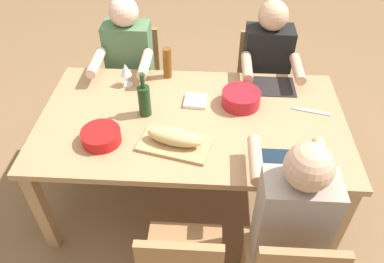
{
  "coord_description": "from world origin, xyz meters",
  "views": [
    {
      "loc": [
        0.1,
        -1.77,
        2.23
      ],
      "look_at": [
        0.0,
        0.0,
        0.63
      ],
      "focal_mm": 35.16,
      "sensor_mm": 36.0,
      "label": 1
    }
  ],
  "objects_px": {
    "wine_glass": "(126,70)",
    "diner_far_left": "(129,64)",
    "diner_near_right": "(290,216)",
    "dining_table": "(192,127)",
    "chair_far_left": "(136,74)",
    "wine_bottle": "(144,100)",
    "cutting_board": "(175,144)",
    "napkin_stack": "(195,101)",
    "chair_far_right": "(261,79)",
    "beer_bottle": "(167,63)",
    "bread_loaf": "(174,137)",
    "diner_far_right": "(266,68)",
    "serving_bowl_greens": "(241,98)",
    "serving_bowl_salad": "(101,136)"
  },
  "relations": [
    {
      "from": "wine_glass",
      "to": "diner_far_left",
      "type": "bearing_deg",
      "value": 99.72
    },
    {
      "from": "diner_near_right",
      "to": "dining_table",
      "type": "bearing_deg",
      "value": 128.13
    },
    {
      "from": "chair_far_left",
      "to": "wine_bottle",
      "type": "bearing_deg",
      "value": -74.43
    },
    {
      "from": "cutting_board",
      "to": "napkin_stack",
      "type": "xyz_separation_m",
      "value": [
        0.1,
        0.4,
        0.0
      ]
    },
    {
      "from": "diner_near_right",
      "to": "chair_far_left",
      "type": "bearing_deg",
      "value": 124.57
    },
    {
      "from": "chair_far_right",
      "to": "beer_bottle",
      "type": "bearing_deg",
      "value": -150.99
    },
    {
      "from": "bread_loaf",
      "to": "wine_bottle",
      "type": "height_order",
      "value": "wine_bottle"
    },
    {
      "from": "diner_far_right",
      "to": "bread_loaf",
      "type": "bearing_deg",
      "value": -123.59
    },
    {
      "from": "diner_near_right",
      "to": "beer_bottle",
      "type": "xyz_separation_m",
      "value": [
        -0.71,
        1.11,
        0.15
      ]
    },
    {
      "from": "chair_far_right",
      "to": "wine_bottle",
      "type": "bearing_deg",
      "value": -134.66
    },
    {
      "from": "serving_bowl_greens",
      "to": "bread_loaf",
      "type": "distance_m",
      "value": 0.56
    },
    {
      "from": "diner_far_right",
      "to": "beer_bottle",
      "type": "xyz_separation_m",
      "value": [
        -0.71,
        -0.21,
        0.15
      ]
    },
    {
      "from": "chair_far_right",
      "to": "diner_near_right",
      "type": "xyz_separation_m",
      "value": [
        0.0,
        -1.5,
        0.21
      ]
    },
    {
      "from": "bread_loaf",
      "to": "beer_bottle",
      "type": "height_order",
      "value": "beer_bottle"
    },
    {
      "from": "diner_far_right",
      "to": "cutting_board",
      "type": "bearing_deg",
      "value": -123.59
    },
    {
      "from": "dining_table",
      "to": "diner_near_right",
      "type": "bearing_deg",
      "value": -51.87
    },
    {
      "from": "dining_table",
      "to": "serving_bowl_salad",
      "type": "relative_size",
      "value": 8.39
    },
    {
      "from": "chair_far_right",
      "to": "bread_loaf",
      "type": "distance_m",
      "value": 1.29
    },
    {
      "from": "wine_bottle",
      "to": "diner_near_right",
      "type": "bearing_deg",
      "value": -40.32
    },
    {
      "from": "serving_bowl_salad",
      "to": "beer_bottle",
      "type": "xyz_separation_m",
      "value": [
        0.31,
        0.68,
        0.07
      ]
    },
    {
      "from": "diner_far_right",
      "to": "napkin_stack",
      "type": "height_order",
      "value": "diner_far_right"
    },
    {
      "from": "chair_far_left",
      "to": "serving_bowl_greens",
      "type": "relative_size",
      "value": 3.49
    },
    {
      "from": "diner_far_right",
      "to": "wine_bottle",
      "type": "bearing_deg",
      "value": -141.88
    },
    {
      "from": "wine_bottle",
      "to": "dining_table",
      "type": "bearing_deg",
      "value": -5.09
    },
    {
      "from": "cutting_board",
      "to": "bread_loaf",
      "type": "bearing_deg",
      "value": -63.43
    },
    {
      "from": "chair_far_right",
      "to": "cutting_board",
      "type": "bearing_deg",
      "value": -118.91
    },
    {
      "from": "beer_bottle",
      "to": "dining_table",
      "type": "bearing_deg",
      "value": -66.3
    },
    {
      "from": "beer_bottle",
      "to": "diner_far_left",
      "type": "bearing_deg",
      "value": 146.54
    },
    {
      "from": "cutting_board",
      "to": "wine_glass",
      "type": "distance_m",
      "value": 0.7
    },
    {
      "from": "cutting_board",
      "to": "bread_loaf",
      "type": "relative_size",
      "value": 1.25
    },
    {
      "from": "diner_far_right",
      "to": "wine_bottle",
      "type": "relative_size",
      "value": 4.14
    },
    {
      "from": "diner_far_right",
      "to": "serving_bowl_salad",
      "type": "distance_m",
      "value": 1.36
    },
    {
      "from": "serving_bowl_salad",
      "to": "serving_bowl_greens",
      "type": "bearing_deg",
      "value": 25.83
    },
    {
      "from": "diner_near_right",
      "to": "beer_bottle",
      "type": "height_order",
      "value": "diner_near_right"
    },
    {
      "from": "dining_table",
      "to": "serving_bowl_greens",
      "type": "height_order",
      "value": "serving_bowl_greens"
    },
    {
      "from": "diner_far_right",
      "to": "serving_bowl_greens",
      "type": "bearing_deg",
      "value": -113.16
    },
    {
      "from": "diner_far_left",
      "to": "dining_table",
      "type": "bearing_deg",
      "value": -51.87
    },
    {
      "from": "diner_far_left",
      "to": "wine_glass",
      "type": "distance_m",
      "value": 0.37
    },
    {
      "from": "chair_far_left",
      "to": "beer_bottle",
      "type": "xyz_separation_m",
      "value": [
        0.32,
        -0.4,
        0.37
      ]
    },
    {
      "from": "diner_far_left",
      "to": "serving_bowl_greens",
      "type": "xyz_separation_m",
      "value": [
        0.82,
        -0.5,
        0.1
      ]
    },
    {
      "from": "bread_loaf",
      "to": "chair_far_right",
      "type": "bearing_deg",
      "value": 61.09
    },
    {
      "from": "wine_glass",
      "to": "chair_far_left",
      "type": "bearing_deg",
      "value": 96.29
    },
    {
      "from": "dining_table",
      "to": "diner_far_left",
      "type": "bearing_deg",
      "value": 128.13
    },
    {
      "from": "serving_bowl_greens",
      "to": "wine_bottle",
      "type": "distance_m",
      "value": 0.61
    },
    {
      "from": "chair_far_right",
      "to": "bread_loaf",
      "type": "bearing_deg",
      "value": -118.91
    },
    {
      "from": "chair_far_right",
      "to": "cutting_board",
      "type": "relative_size",
      "value": 2.12
    },
    {
      "from": "diner_far_right",
      "to": "diner_near_right",
      "type": "bearing_deg",
      "value": -90.0
    },
    {
      "from": "serving_bowl_greens",
      "to": "wine_bottle",
      "type": "bearing_deg",
      "value": -167.66
    },
    {
      "from": "chair_far_left",
      "to": "serving_bowl_salad",
      "type": "bearing_deg",
      "value": -89.22
    },
    {
      "from": "chair_far_right",
      "to": "wine_bottle",
      "type": "height_order",
      "value": "wine_bottle"
    }
  ]
}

